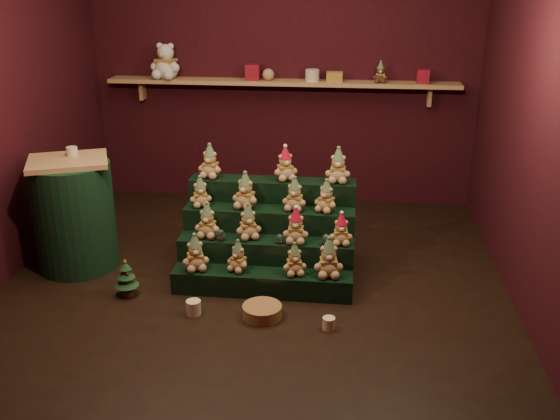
# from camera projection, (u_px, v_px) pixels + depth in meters

# --- Properties ---
(ground) EXTENTS (4.00, 4.00, 0.00)m
(ground) POSITION_uv_depth(u_px,v_px,m) (255.00, 280.00, 5.09)
(ground) COLOR black
(ground) RESTS_ON ground
(back_wall) EXTENTS (4.00, 0.10, 2.80)m
(back_wall) POSITION_uv_depth(u_px,v_px,m) (283.00, 70.00, 6.50)
(back_wall) COLOR black
(back_wall) RESTS_ON ground
(front_wall) EXTENTS (4.00, 0.10, 2.80)m
(front_wall) POSITION_uv_depth(u_px,v_px,m) (178.00, 206.00, 2.69)
(front_wall) COLOR black
(front_wall) RESTS_ON ground
(right_wall) EXTENTS (0.10, 4.00, 2.80)m
(right_wall) POSITION_uv_depth(u_px,v_px,m) (541.00, 117.00, 4.37)
(right_wall) COLOR black
(right_wall) RESTS_ON ground
(back_shelf) EXTENTS (3.60, 0.26, 0.24)m
(back_shelf) POSITION_uv_depth(u_px,v_px,m) (282.00, 83.00, 6.37)
(back_shelf) COLOR tan
(back_shelf) RESTS_ON ground
(riser_tier_front) EXTENTS (1.40, 0.22, 0.18)m
(riser_tier_front) POSITION_uv_depth(u_px,v_px,m) (262.00, 283.00, 4.84)
(riser_tier_front) COLOR black
(riser_tier_front) RESTS_ON ground
(riser_tier_midfront) EXTENTS (1.40, 0.22, 0.36)m
(riser_tier_midfront) POSITION_uv_depth(u_px,v_px,m) (266.00, 260.00, 5.01)
(riser_tier_midfront) COLOR black
(riser_tier_midfront) RESTS_ON ground
(riser_tier_midback) EXTENTS (1.40, 0.22, 0.54)m
(riser_tier_midback) POSITION_uv_depth(u_px,v_px,m) (269.00, 239.00, 5.19)
(riser_tier_midback) COLOR black
(riser_tier_midback) RESTS_ON ground
(riser_tier_back) EXTENTS (1.40, 0.22, 0.72)m
(riser_tier_back) POSITION_uv_depth(u_px,v_px,m) (273.00, 219.00, 5.36)
(riser_tier_back) COLOR black
(riser_tier_back) RESTS_ON ground
(teddy_0) EXTENTS (0.26, 0.25, 0.29)m
(teddy_0) POSITION_uv_depth(u_px,v_px,m) (195.00, 252.00, 4.81)
(teddy_0) COLOR tan
(teddy_0) RESTS_ON riser_tier_front
(teddy_1) EXTENTS (0.23, 0.22, 0.25)m
(teddy_1) POSITION_uv_depth(u_px,v_px,m) (238.00, 256.00, 4.80)
(teddy_1) COLOR tan
(teddy_1) RESTS_ON riser_tier_front
(teddy_2) EXTENTS (0.22, 0.21, 0.25)m
(teddy_2) POSITION_uv_depth(u_px,v_px,m) (294.00, 259.00, 4.74)
(teddy_2) COLOR tan
(teddy_2) RESTS_ON riser_tier_front
(teddy_3) EXTENTS (0.24, 0.23, 0.31)m
(teddy_3) POSITION_uv_depth(u_px,v_px,m) (329.00, 257.00, 4.70)
(teddy_3) COLOR tan
(teddy_3) RESTS_ON riser_tier_front
(teddy_4) EXTENTS (0.21, 0.20, 0.28)m
(teddy_4) POSITION_uv_depth(u_px,v_px,m) (207.00, 220.00, 4.96)
(teddy_4) COLOR tan
(teddy_4) RESTS_ON riser_tier_midfront
(teddy_5) EXTENTS (0.26, 0.24, 0.28)m
(teddy_5) POSITION_uv_depth(u_px,v_px,m) (248.00, 222.00, 4.93)
(teddy_5) COLOR tan
(teddy_5) RESTS_ON riser_tier_midfront
(teddy_6) EXTENTS (0.20, 0.18, 0.28)m
(teddy_6) POSITION_uv_depth(u_px,v_px,m) (296.00, 226.00, 4.86)
(teddy_6) COLOR tan
(teddy_6) RESTS_ON riser_tier_midfront
(teddy_7) EXTENTS (0.19, 0.18, 0.25)m
(teddy_7) POSITION_uv_depth(u_px,v_px,m) (341.00, 229.00, 4.83)
(teddy_7) COLOR tan
(teddy_7) RESTS_ON riser_tier_midfront
(teddy_8) EXTENTS (0.23, 0.21, 0.25)m
(teddy_8) POSITION_uv_depth(u_px,v_px,m) (200.00, 192.00, 5.10)
(teddy_8) COLOR tan
(teddy_8) RESTS_ON riser_tier_midback
(teddy_9) EXTENTS (0.26, 0.24, 0.30)m
(teddy_9) POSITION_uv_depth(u_px,v_px,m) (245.00, 191.00, 5.06)
(teddy_9) COLOR tan
(teddy_9) RESTS_ON riser_tier_midback
(teddy_10) EXTENTS (0.22, 0.21, 0.27)m
(teddy_10) POSITION_uv_depth(u_px,v_px,m) (295.00, 194.00, 5.02)
(teddy_10) COLOR tan
(teddy_10) RESTS_ON riser_tier_midback
(teddy_11) EXTENTS (0.25, 0.24, 0.26)m
(teddy_11) POSITION_uv_depth(u_px,v_px,m) (326.00, 196.00, 4.99)
(teddy_11) COLOR tan
(teddy_11) RESTS_ON riser_tier_midback
(teddy_12) EXTENTS (0.23, 0.22, 0.28)m
(teddy_12) POSITION_uv_depth(u_px,v_px,m) (210.00, 161.00, 5.24)
(teddy_12) COLOR tan
(teddy_12) RESTS_ON riser_tier_back
(teddy_13) EXTENTS (0.26, 0.24, 0.28)m
(teddy_13) POSITION_uv_depth(u_px,v_px,m) (285.00, 164.00, 5.18)
(teddy_13) COLOR tan
(teddy_13) RESTS_ON riser_tier_back
(teddy_14) EXTENTS (0.21, 0.19, 0.29)m
(teddy_14) POSITION_uv_depth(u_px,v_px,m) (338.00, 165.00, 5.12)
(teddy_14) COLOR tan
(teddy_14) RESTS_ON riser_tier_back
(snow_globe_a) EXTENTS (0.07, 0.07, 0.10)m
(snow_globe_a) POSITION_uv_depth(u_px,v_px,m) (220.00, 235.00, 4.92)
(snow_globe_a) COLOR black
(snow_globe_a) RESTS_ON riser_tier_midfront
(snow_globe_b) EXTENTS (0.06, 0.06, 0.08)m
(snow_globe_b) POSITION_uv_depth(u_px,v_px,m) (279.00, 239.00, 4.87)
(snow_globe_b) COLOR black
(snow_globe_b) RESTS_ON riser_tier_midfront
(snow_globe_c) EXTENTS (0.07, 0.07, 0.09)m
(snow_globe_c) POSITION_uv_depth(u_px,v_px,m) (326.00, 240.00, 4.83)
(snow_globe_c) COLOR black
(snow_globe_c) RESTS_ON riser_tier_midfront
(side_table) EXTENTS (0.77, 0.71, 0.95)m
(side_table) POSITION_uv_depth(u_px,v_px,m) (74.00, 214.00, 5.17)
(side_table) COLOR tan
(side_table) RESTS_ON ground
(table_ornament) EXTENTS (0.09, 0.09, 0.07)m
(table_ornament) POSITION_uv_depth(u_px,v_px,m) (72.00, 151.00, 5.08)
(table_ornament) COLOR beige
(table_ornament) RESTS_ON side_table
(mini_christmas_tree) EXTENTS (0.18, 0.18, 0.31)m
(mini_christmas_tree) POSITION_uv_depth(u_px,v_px,m) (126.00, 277.00, 4.79)
(mini_christmas_tree) COLOR #452918
(mini_christmas_tree) RESTS_ON ground
(mug_left) EXTENTS (0.11, 0.11, 0.11)m
(mug_left) POSITION_uv_depth(u_px,v_px,m) (194.00, 308.00, 4.55)
(mug_left) COLOR beige
(mug_left) RESTS_ON ground
(mug_right) EXTENTS (0.09, 0.09, 0.09)m
(mug_right) POSITION_uv_depth(u_px,v_px,m) (329.00, 323.00, 4.36)
(mug_right) COLOR beige
(mug_right) RESTS_ON ground
(wicker_basket) EXTENTS (0.34, 0.34, 0.09)m
(wicker_basket) POSITION_uv_depth(u_px,v_px,m) (262.00, 311.00, 4.52)
(wicker_basket) COLOR #9F7340
(wicker_basket) RESTS_ON ground
(white_bear) EXTENTS (0.38, 0.35, 0.46)m
(white_bear) POSITION_uv_depth(u_px,v_px,m) (166.00, 56.00, 6.38)
(white_bear) COLOR white
(white_bear) RESTS_ON back_shelf
(brown_bear) EXTENTS (0.15, 0.14, 0.21)m
(brown_bear) POSITION_uv_depth(u_px,v_px,m) (380.00, 72.00, 6.19)
(brown_bear) COLOR #4C2A19
(brown_bear) RESTS_ON back_shelf
(gift_tin_red_a) EXTENTS (0.14, 0.14, 0.16)m
(gift_tin_red_a) POSITION_uv_depth(u_px,v_px,m) (253.00, 72.00, 6.34)
(gift_tin_red_a) COLOR maroon
(gift_tin_red_a) RESTS_ON back_shelf
(gift_tin_cream) EXTENTS (0.14, 0.14, 0.12)m
(gift_tin_cream) POSITION_uv_depth(u_px,v_px,m) (312.00, 75.00, 6.28)
(gift_tin_cream) COLOR beige
(gift_tin_cream) RESTS_ON back_shelf
(gift_tin_red_b) EXTENTS (0.12, 0.12, 0.14)m
(gift_tin_red_b) POSITION_uv_depth(u_px,v_px,m) (423.00, 76.00, 6.16)
(gift_tin_red_b) COLOR maroon
(gift_tin_red_b) RESTS_ON back_shelf
(shelf_plush_ball) EXTENTS (0.12, 0.12, 0.12)m
(shelf_plush_ball) POSITION_uv_depth(u_px,v_px,m) (268.00, 75.00, 6.33)
(shelf_plush_ball) COLOR tan
(shelf_plush_ball) RESTS_ON back_shelf
(scarf_gift_box) EXTENTS (0.16, 0.10, 0.10)m
(scarf_gift_box) POSITION_uv_depth(u_px,v_px,m) (335.00, 77.00, 6.26)
(scarf_gift_box) COLOR orange
(scarf_gift_box) RESTS_ON back_shelf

